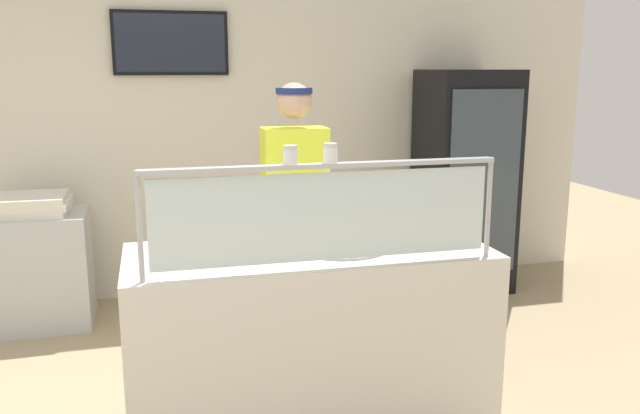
% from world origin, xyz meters
% --- Properties ---
extents(ground_plane, '(12.00, 12.00, 0.00)m').
position_xyz_m(ground_plane, '(0.90, 1.00, 0.00)').
color(ground_plane, tan).
rests_on(ground_plane, ground).
extents(shop_rear_unit, '(6.21, 0.13, 2.70)m').
position_xyz_m(shop_rear_unit, '(0.90, 2.69, 1.36)').
color(shop_rear_unit, silver).
rests_on(shop_rear_unit, ground).
extents(serving_counter, '(1.81, 0.75, 0.95)m').
position_xyz_m(serving_counter, '(0.90, 0.38, 0.47)').
color(serving_counter, silver).
rests_on(serving_counter, ground).
extents(sneeze_guard, '(1.63, 0.06, 0.48)m').
position_xyz_m(sneeze_guard, '(0.90, 0.06, 1.25)').
color(sneeze_guard, '#B2B5BC').
rests_on(sneeze_guard, serving_counter).
extents(pizza_tray, '(0.51, 0.51, 0.04)m').
position_xyz_m(pizza_tray, '(1.07, 0.39, 0.97)').
color(pizza_tray, '#9EA0A8').
rests_on(pizza_tray, serving_counter).
extents(pizza_server, '(0.13, 0.29, 0.01)m').
position_xyz_m(pizza_server, '(1.12, 0.37, 0.99)').
color(pizza_server, '#ADAFB7').
rests_on(pizza_server, pizza_tray).
extents(parmesan_shaker, '(0.06, 0.06, 0.08)m').
position_xyz_m(parmesan_shaker, '(0.75, 0.06, 1.47)').
color(parmesan_shaker, white).
rests_on(parmesan_shaker, sneeze_guard).
extents(pepper_flake_shaker, '(0.06, 0.06, 0.09)m').
position_xyz_m(pepper_flake_shaker, '(0.93, 0.06, 1.47)').
color(pepper_flake_shaker, white).
rests_on(pepper_flake_shaker, sneeze_guard).
extents(worker_figure, '(0.41, 0.50, 1.76)m').
position_xyz_m(worker_figure, '(0.99, 1.07, 1.01)').
color(worker_figure, '#23232D').
rests_on(worker_figure, ground).
extents(drink_fridge, '(0.70, 0.68, 1.83)m').
position_xyz_m(drink_fridge, '(2.70, 2.25, 0.92)').
color(drink_fridge, black).
rests_on(drink_fridge, ground).
extents(prep_shelf, '(0.70, 0.55, 0.83)m').
position_xyz_m(prep_shelf, '(-0.66, 2.20, 0.41)').
color(prep_shelf, '#B7BABF').
rests_on(prep_shelf, ground).
extents(pizza_box_stack, '(0.49, 0.48, 0.13)m').
position_xyz_m(pizza_box_stack, '(-0.66, 2.20, 0.90)').
color(pizza_box_stack, silver).
rests_on(pizza_box_stack, prep_shelf).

